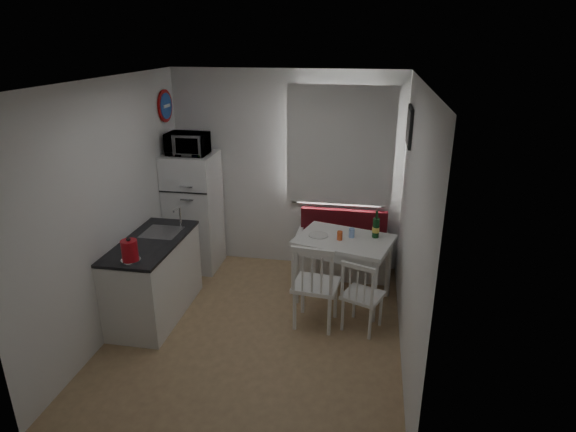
% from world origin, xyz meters
% --- Properties ---
extents(floor, '(3.00, 3.50, 0.02)m').
position_xyz_m(floor, '(0.00, 0.00, 0.00)').
color(floor, '#997851').
rests_on(floor, ground).
extents(ceiling, '(3.00, 3.50, 0.02)m').
position_xyz_m(ceiling, '(0.00, 0.00, 2.60)').
color(ceiling, white).
rests_on(ceiling, wall_back).
extents(wall_back, '(3.00, 0.02, 2.60)m').
position_xyz_m(wall_back, '(0.00, 1.75, 1.30)').
color(wall_back, white).
rests_on(wall_back, floor).
extents(wall_front, '(3.00, 0.02, 2.60)m').
position_xyz_m(wall_front, '(0.00, -1.75, 1.30)').
color(wall_front, white).
rests_on(wall_front, floor).
extents(wall_left, '(0.02, 3.50, 2.60)m').
position_xyz_m(wall_left, '(-1.50, 0.00, 1.30)').
color(wall_left, white).
rests_on(wall_left, floor).
extents(wall_right, '(0.02, 3.50, 2.60)m').
position_xyz_m(wall_right, '(1.50, 0.00, 1.30)').
color(wall_right, white).
rests_on(wall_right, floor).
extents(window, '(1.22, 0.06, 1.47)m').
position_xyz_m(window, '(0.70, 1.72, 1.62)').
color(window, white).
rests_on(window, wall_back).
extents(curtain, '(1.35, 0.02, 1.50)m').
position_xyz_m(curtain, '(0.70, 1.65, 1.68)').
color(curtain, white).
rests_on(curtain, wall_back).
extents(kitchen_counter, '(0.62, 1.32, 1.16)m').
position_xyz_m(kitchen_counter, '(-1.20, 0.16, 0.46)').
color(kitchen_counter, white).
rests_on(kitchen_counter, floor).
extents(wall_sign, '(0.03, 0.40, 0.40)m').
position_xyz_m(wall_sign, '(-1.47, 1.45, 2.15)').
color(wall_sign, '#1B4AA5').
rests_on(wall_sign, wall_left).
extents(picture_frame, '(0.04, 0.52, 0.42)m').
position_xyz_m(picture_frame, '(1.48, 1.10, 2.05)').
color(picture_frame, black).
rests_on(picture_frame, wall_right).
extents(bench, '(1.18, 0.45, 0.84)m').
position_xyz_m(bench, '(0.78, 1.51, 0.28)').
color(bench, white).
rests_on(bench, floor).
extents(dining_table, '(1.21, 0.99, 0.79)m').
position_xyz_m(dining_table, '(0.84, 0.83, 0.70)').
color(dining_table, white).
rests_on(dining_table, floor).
extents(chair_left, '(0.51, 0.49, 0.53)m').
position_xyz_m(chair_left, '(0.59, 0.16, 0.61)').
color(chair_left, white).
rests_on(chair_left, floor).
extents(chair_right, '(0.50, 0.49, 0.44)m').
position_xyz_m(chair_right, '(1.09, 0.17, 0.51)').
color(chair_right, white).
rests_on(chair_right, floor).
extents(fridge, '(0.63, 0.63, 1.57)m').
position_xyz_m(fridge, '(-1.18, 1.40, 0.78)').
color(fridge, white).
rests_on(fridge, floor).
extents(microwave, '(0.50, 0.34, 0.28)m').
position_xyz_m(microwave, '(-1.18, 1.35, 1.70)').
color(microwave, white).
rests_on(microwave, fridge).
extents(kettle, '(0.19, 0.19, 0.25)m').
position_xyz_m(kettle, '(-1.15, -0.38, 1.03)').
color(kettle, red).
rests_on(kettle, kitchen_counter).
extents(wine_bottle, '(0.08, 0.08, 0.32)m').
position_xyz_m(wine_bottle, '(1.19, 0.93, 0.95)').
color(wine_bottle, '#133C19').
rests_on(wine_bottle, dining_table).
extents(drinking_glass_orange, '(0.06, 0.06, 0.10)m').
position_xyz_m(drinking_glass_orange, '(0.79, 0.78, 0.84)').
color(drinking_glass_orange, '#EE5C27').
rests_on(drinking_glass_orange, dining_table).
extents(drinking_glass_blue, '(0.06, 0.06, 0.11)m').
position_xyz_m(drinking_glass_blue, '(0.92, 0.88, 0.85)').
color(drinking_glass_blue, '#90B6F5').
rests_on(drinking_glass_blue, dining_table).
extents(plate, '(0.23, 0.23, 0.02)m').
position_xyz_m(plate, '(0.54, 0.85, 0.80)').
color(plate, white).
rests_on(plate, dining_table).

